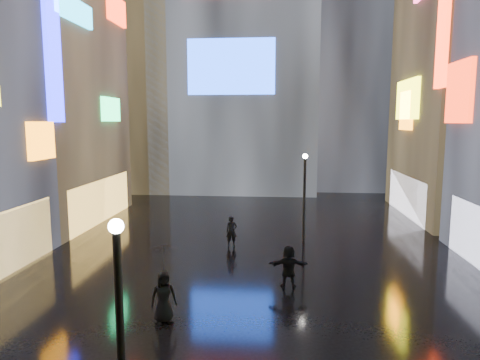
# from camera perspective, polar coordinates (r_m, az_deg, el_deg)

# --- Properties ---
(ground) EXTENTS (140.00, 140.00, 0.00)m
(ground) POSITION_cam_1_polar(r_m,az_deg,el_deg) (23.88, 1.70, -9.34)
(ground) COLOR black
(ground) RESTS_ON ground
(building_left_far) EXTENTS (10.28, 12.00, 22.00)m
(building_left_far) POSITION_cam_1_polar(r_m,az_deg,el_deg) (33.80, -26.58, 13.70)
(building_left_far) COLOR black
(building_left_far) RESTS_ON ground
(tower_flank_right) EXTENTS (12.00, 12.00, 34.00)m
(tower_flank_right) POSITION_cam_1_polar(r_m,az_deg,el_deg) (50.38, 14.51, 18.96)
(tower_flank_right) COLOR black
(tower_flank_right) RESTS_ON ground
(tower_flank_left) EXTENTS (10.00, 10.00, 26.00)m
(tower_flank_left) POSITION_cam_1_polar(r_m,az_deg,el_deg) (47.70, -14.21, 14.74)
(tower_flank_left) COLOR black
(tower_flank_left) RESTS_ON ground
(lamp_near) EXTENTS (0.30, 0.30, 5.20)m
(lamp_near) POSITION_cam_1_polar(r_m,az_deg,el_deg) (9.25, -15.68, -18.73)
(lamp_near) COLOR black
(lamp_near) RESTS_ON ground
(lamp_far) EXTENTS (0.30, 0.30, 5.20)m
(lamp_far) POSITION_cam_1_polar(r_m,az_deg,el_deg) (25.18, 8.59, -1.64)
(lamp_far) COLOR black
(lamp_far) RESTS_ON ground
(pedestrian_4) EXTENTS (1.06, 0.89, 1.85)m
(pedestrian_4) POSITION_cam_1_polar(r_m,az_deg,el_deg) (15.80, -10.15, -15.06)
(pedestrian_4) COLOR black
(pedestrian_4) RESTS_ON ground
(pedestrian_5) EXTENTS (1.73, 0.63, 1.83)m
(pedestrian_5) POSITION_cam_1_polar(r_m,az_deg,el_deg) (18.65, 6.50, -11.40)
(pedestrian_5) COLOR black
(pedestrian_5) RESTS_ON ground
(pedestrian_6) EXTENTS (0.71, 0.55, 1.73)m
(pedestrian_6) POSITION_cam_1_polar(r_m,az_deg,el_deg) (24.38, -1.13, -6.87)
(pedestrian_6) COLOR black
(pedestrian_6) RESTS_ON ground
(umbrella_2) EXTENTS (1.16, 1.14, 0.95)m
(umbrella_2) POSITION_cam_1_polar(r_m,az_deg,el_deg) (15.32, -10.28, -10.23)
(umbrella_2) COLOR black
(umbrella_2) RESTS_ON pedestrian_4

